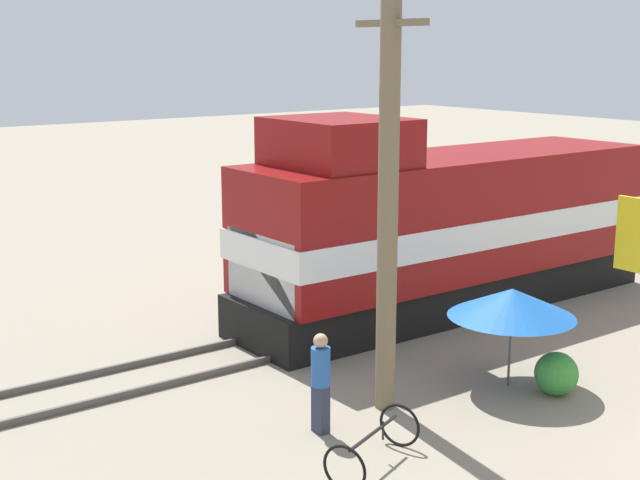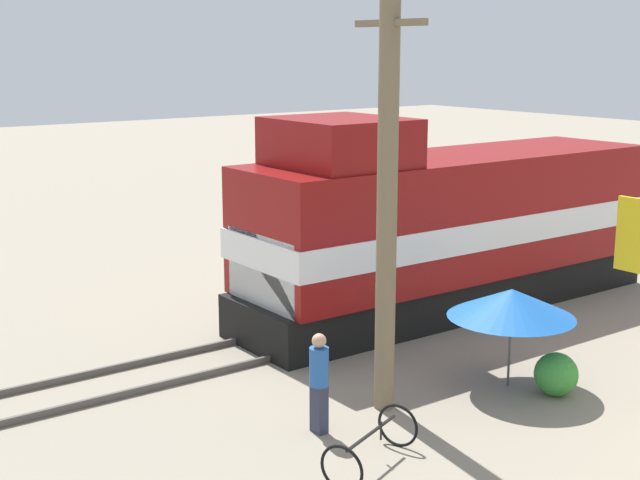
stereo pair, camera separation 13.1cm
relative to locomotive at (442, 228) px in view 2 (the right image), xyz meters
The scene contains 9 objects.
ground_plane 4.50m from the locomotive, 90.00° to the right, with size 120.00×120.00×0.00m, color gray.
rail_near 4.52m from the locomotive, 100.29° to the right, with size 0.08×40.45×0.15m, color #4C4742.
rail_far 4.52m from the locomotive, 79.71° to the right, with size 0.08×40.45×0.15m, color #4C4742.
locomotive is the anchor object (origin of this frame).
utility_pole 6.93m from the locomotive, 52.64° to the right, with size 1.80×0.37×8.02m.
vendor_umbrella 5.38m from the locomotive, 28.91° to the right, with size 2.52×2.52×2.01m.
shrub_cluster 6.23m from the locomotive, 21.66° to the right, with size 0.86×0.86×0.86m, color #388C38.
person_bystander 8.20m from the locomotive, 58.68° to the right, with size 0.34×0.34×1.82m.
bicycle 9.31m from the locomotive, 50.53° to the right, with size 1.41×2.05×0.76m.
Camera 2 is at (16.04, -11.62, 6.67)m, focal length 50.00 mm.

